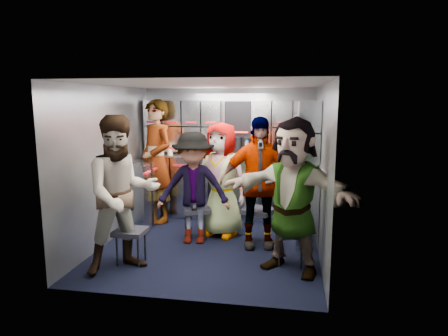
% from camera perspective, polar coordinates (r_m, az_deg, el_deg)
% --- Properties ---
extents(floor, '(3.00, 3.00, 0.00)m').
position_cam_1_polar(floor, '(5.41, -1.92, -10.95)').
color(floor, black).
rests_on(floor, ground).
extents(wall_back, '(2.80, 0.04, 2.10)m').
position_cam_1_polar(wall_back, '(6.60, 0.65, 2.21)').
color(wall_back, gray).
rests_on(wall_back, ground).
extents(wall_left, '(0.04, 3.00, 2.10)m').
position_cam_1_polar(wall_left, '(5.59, -16.18, 0.48)').
color(wall_left, gray).
rests_on(wall_left, ground).
extents(wall_right, '(0.04, 3.00, 2.10)m').
position_cam_1_polar(wall_right, '(5.05, 13.77, -0.37)').
color(wall_right, gray).
rests_on(wall_right, ground).
extents(ceiling, '(2.80, 3.00, 0.02)m').
position_cam_1_polar(ceiling, '(5.07, -2.06, 11.86)').
color(ceiling, silver).
rests_on(ceiling, wall_back).
extents(cart_bank_back, '(2.68, 0.38, 0.99)m').
position_cam_1_polar(cart_bank_back, '(6.49, 0.35, -2.89)').
color(cart_bank_back, '#9CA2AC').
rests_on(cart_bank_back, ground).
extents(cart_bank_left, '(0.38, 0.76, 0.99)m').
position_cam_1_polar(cart_bank_left, '(6.12, -11.88, -3.88)').
color(cart_bank_left, '#9CA2AC').
rests_on(cart_bank_left, ground).
extents(counter, '(2.68, 0.42, 0.03)m').
position_cam_1_polar(counter, '(6.40, 0.36, 1.66)').
color(counter, '#B5B7BC').
rests_on(counter, cart_bank_back).
extents(locker_bank_back, '(2.68, 0.28, 0.82)m').
position_cam_1_polar(locker_bank_back, '(6.41, 0.45, 5.94)').
color(locker_bank_back, '#9CA2AC').
rests_on(locker_bank_back, wall_back).
extents(locker_bank_right, '(0.28, 1.00, 0.82)m').
position_cam_1_polar(locker_bank_right, '(5.68, 11.96, 5.26)').
color(locker_bank_right, '#9CA2AC').
rests_on(locker_bank_right, wall_right).
extents(right_cabinet, '(0.28, 1.20, 1.00)m').
position_cam_1_polar(right_cabinet, '(5.74, 11.65, -4.71)').
color(right_cabinet, '#9CA2AC').
rests_on(right_cabinet, ground).
extents(coffee_niche, '(0.46, 0.16, 0.84)m').
position_cam_1_polar(coffee_niche, '(6.44, 2.12, 5.78)').
color(coffee_niche, black).
rests_on(coffee_niche, wall_back).
extents(red_latch_strip, '(2.60, 0.02, 0.03)m').
position_cam_1_polar(red_latch_strip, '(6.22, 0.06, 0.18)').
color(red_latch_strip, '#B3101B').
rests_on(red_latch_strip, cart_bank_back).
extents(jump_seat_near_left, '(0.36, 0.34, 0.41)m').
position_cam_1_polar(jump_seat_near_left, '(4.86, -13.20, -9.07)').
color(jump_seat_near_left, black).
rests_on(jump_seat_near_left, ground).
extents(jump_seat_mid_left, '(0.46, 0.45, 0.43)m').
position_cam_1_polar(jump_seat_mid_left, '(5.58, -3.88, -6.17)').
color(jump_seat_mid_left, black).
rests_on(jump_seat_mid_left, ground).
extents(jump_seat_center, '(0.42, 0.40, 0.42)m').
position_cam_1_polar(jump_seat_center, '(5.87, -0.08, -5.47)').
color(jump_seat_center, black).
rests_on(jump_seat_center, ground).
extents(jump_seat_mid_right, '(0.49, 0.48, 0.46)m').
position_cam_1_polar(jump_seat_mid_right, '(5.45, 4.95, -6.34)').
color(jump_seat_mid_right, black).
rests_on(jump_seat_mid_right, ground).
extents(jump_seat_near_right, '(0.42, 0.41, 0.41)m').
position_cam_1_polar(jump_seat_near_right, '(4.77, 9.55, -9.35)').
color(jump_seat_near_right, black).
rests_on(jump_seat_near_right, ground).
extents(attendant_standing, '(0.83, 0.80, 1.92)m').
position_cam_1_polar(attendant_standing, '(6.32, -9.61, 0.93)').
color(attendant_standing, black).
rests_on(attendant_standing, ground).
extents(attendant_arc_a, '(1.08, 1.05, 1.75)m').
position_cam_1_polar(attendant_arc_a, '(4.56, -14.32, -3.68)').
color(attendant_arc_a, black).
rests_on(attendant_arc_a, ground).
extents(attendant_arc_b, '(1.02, 0.65, 1.50)m').
position_cam_1_polar(attendant_arc_b, '(5.33, -4.38, -2.89)').
color(attendant_arc_b, black).
rests_on(attendant_arc_b, ground).
extents(attendant_arc_c, '(0.90, 0.72, 1.61)m').
position_cam_1_polar(attendant_arc_c, '(5.59, -0.40, -1.70)').
color(attendant_arc_c, black).
rests_on(attendant_arc_c, ground).
extents(attendant_arc_d, '(1.06, 0.58, 1.71)m').
position_cam_1_polar(attendant_arc_d, '(5.17, 4.85, -2.11)').
color(attendant_arc_d, black).
rests_on(attendant_arc_d, ground).
extents(attendant_arc_e, '(1.67, 1.15, 1.74)m').
position_cam_1_polar(attendant_arc_e, '(4.46, 9.72, -3.93)').
color(attendant_arc_e, black).
rests_on(attendant_arc_e, ground).
extents(bottle_left, '(0.06, 0.06, 0.27)m').
position_cam_1_polar(bottle_left, '(6.41, -3.29, 3.00)').
color(bottle_left, white).
rests_on(bottle_left, counter).
extents(bottle_mid, '(0.06, 0.06, 0.25)m').
position_cam_1_polar(bottle_mid, '(6.46, -5.23, 2.95)').
color(bottle_mid, white).
rests_on(bottle_mid, counter).
extents(bottle_right, '(0.06, 0.06, 0.23)m').
position_cam_1_polar(bottle_right, '(6.29, 3.28, 2.72)').
color(bottle_right, white).
rests_on(bottle_right, counter).
extents(cup_left, '(0.08, 0.08, 0.11)m').
position_cam_1_polar(cup_left, '(6.54, -7.70, 2.36)').
color(cup_left, beige).
rests_on(cup_left, counter).
extents(cup_right, '(0.08, 0.08, 0.11)m').
position_cam_1_polar(cup_right, '(6.25, 10.82, 1.93)').
color(cup_right, beige).
rests_on(cup_right, counter).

